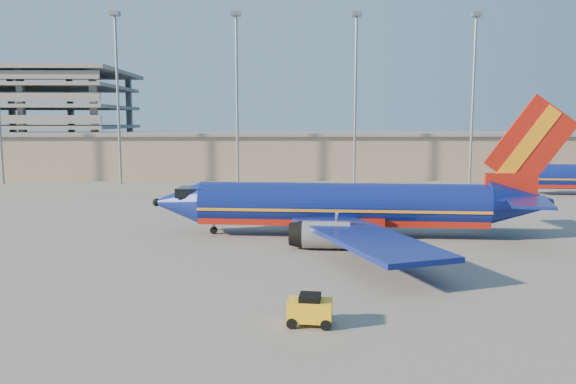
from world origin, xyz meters
name	(u,v)px	position (x,y,z in m)	size (l,w,h in m)	color
ground	(256,240)	(0.00, 0.00, 0.00)	(220.00, 220.00, 0.00)	slate
terminal_building	(320,154)	(10.00, 58.00, 4.32)	(122.00, 16.00, 8.50)	gray
light_mast_row	(296,80)	(5.00, 46.00, 17.55)	(101.60, 1.60, 28.65)	gray
aircraft_main	(351,207)	(8.81, 1.64, 2.80)	(38.72, 37.09, 13.12)	navy
baggage_tug	(310,309)	(3.69, -21.33, 0.88)	(2.52, 1.74, 1.69)	yellow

